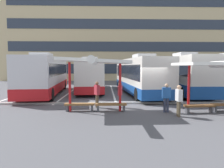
# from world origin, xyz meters

# --- Properties ---
(ground_plane) EXTENTS (160.00, 160.00, 0.00)m
(ground_plane) POSITION_xyz_m (0.00, 0.00, 0.00)
(ground_plane) COLOR #515156
(terminal_building) EXTENTS (42.96, 15.77, 22.35)m
(terminal_building) POSITION_xyz_m (0.02, 31.36, 9.80)
(terminal_building) COLOR #D1BC8C
(terminal_building) RESTS_ON ground
(coach_bus_0) EXTENTS (3.43, 11.70, 3.68)m
(coach_bus_0) POSITION_xyz_m (-8.34, 5.44, 1.71)
(coach_bus_0) COLOR silver
(coach_bus_0) RESTS_ON ground
(coach_bus_1) EXTENTS (3.08, 10.98, 3.47)m
(coach_bus_1) POSITION_xyz_m (-4.45, 8.12, 1.61)
(coach_bus_1) COLOR silver
(coach_bus_1) RESTS_ON ground
(coach_bus_2) EXTENTS (3.54, 11.74, 3.60)m
(coach_bus_2) POSITION_xyz_m (0.29, 5.36, 1.66)
(coach_bus_2) COLOR silver
(coach_bus_2) RESTS_ON ground
(coach_bus_3) EXTENTS (2.57, 12.24, 3.76)m
(coach_bus_3) POSITION_xyz_m (4.19, 6.06, 1.74)
(coach_bus_3) COLOR silver
(coach_bus_3) RESTS_ON ground
(coach_bus_4) EXTENTS (2.80, 11.41, 3.79)m
(coach_bus_4) POSITION_xyz_m (8.73, 6.15, 1.79)
(coach_bus_4) COLOR silver
(coach_bus_4) RESTS_ON ground
(lane_stripe_0) EXTENTS (0.16, 14.00, 0.01)m
(lane_stripe_0) POSITION_xyz_m (-10.62, 6.78, 0.00)
(lane_stripe_0) COLOR white
(lane_stripe_0) RESTS_ON ground
(lane_stripe_1) EXTENTS (0.16, 14.00, 0.01)m
(lane_stripe_1) POSITION_xyz_m (-6.37, 6.78, 0.00)
(lane_stripe_1) COLOR white
(lane_stripe_1) RESTS_ON ground
(lane_stripe_2) EXTENTS (0.16, 14.00, 0.01)m
(lane_stripe_2) POSITION_xyz_m (-2.12, 6.78, 0.00)
(lane_stripe_2) COLOR white
(lane_stripe_2) RESTS_ON ground
(lane_stripe_3) EXTENTS (0.16, 14.00, 0.01)m
(lane_stripe_3) POSITION_xyz_m (2.12, 6.78, 0.00)
(lane_stripe_3) COLOR white
(lane_stripe_3) RESTS_ON ground
(lane_stripe_4) EXTENTS (0.16, 14.00, 0.01)m
(lane_stripe_4) POSITION_xyz_m (6.37, 6.78, 0.00)
(lane_stripe_4) COLOR white
(lane_stripe_4) RESTS_ON ground
(waiting_shelter_0) EXTENTS (3.85, 4.82, 3.05)m
(waiting_shelter_0) POSITION_xyz_m (-3.46, -2.51, 2.81)
(waiting_shelter_0) COLOR red
(waiting_shelter_0) RESTS_ON ground
(bench_0) EXTENTS (1.71, 0.43, 0.45)m
(bench_0) POSITION_xyz_m (-4.36, -2.12, 0.34)
(bench_0) COLOR brown
(bench_0) RESTS_ON ground
(bench_1) EXTENTS (1.80, 0.43, 0.45)m
(bench_1) POSITION_xyz_m (-2.56, -2.24, 0.34)
(bench_1) COLOR brown
(bench_1) RESTS_ON ground
(waiting_shelter_1) EXTENTS (3.88, 5.15, 2.85)m
(waiting_shelter_1) POSITION_xyz_m (3.20, -2.95, 2.64)
(waiting_shelter_1) COLOR red
(waiting_shelter_1) RESTS_ON ground
(bench_2) EXTENTS (1.69, 0.52, 0.45)m
(bench_2) POSITION_xyz_m (2.30, -2.86, 0.34)
(bench_2) COLOR brown
(bench_2) RESTS_ON ground
(platform_kerb) EXTENTS (44.00, 0.24, 0.12)m
(platform_kerb) POSITION_xyz_m (0.00, 0.13, 0.06)
(platform_kerb) COLOR #ADADA8
(platform_kerb) RESTS_ON ground
(waiting_passenger_0) EXTENTS (0.23, 0.47, 1.62)m
(waiting_passenger_0) POSITION_xyz_m (0.86, -3.66, 0.93)
(waiting_passenger_0) COLOR brown
(waiting_passenger_0) RESTS_ON ground
(waiting_passenger_1) EXTENTS (0.31, 0.49, 1.57)m
(waiting_passenger_1) POSITION_xyz_m (-1.96, -1.20, 0.90)
(waiting_passenger_1) COLOR black
(waiting_passenger_1) RESTS_ON ground
(waiting_passenger_2) EXTENTS (0.49, 0.28, 1.61)m
(waiting_passenger_2) POSITION_xyz_m (0.52, -2.63, 0.93)
(waiting_passenger_2) COLOR #33384C
(waiting_passenger_2) RESTS_ON ground
(waiting_passenger_3) EXTENTS (0.39, 0.52, 1.63)m
(waiting_passenger_3) POSITION_xyz_m (-3.39, -1.15, 0.94)
(waiting_passenger_3) COLOR brown
(waiting_passenger_3) RESTS_ON ground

